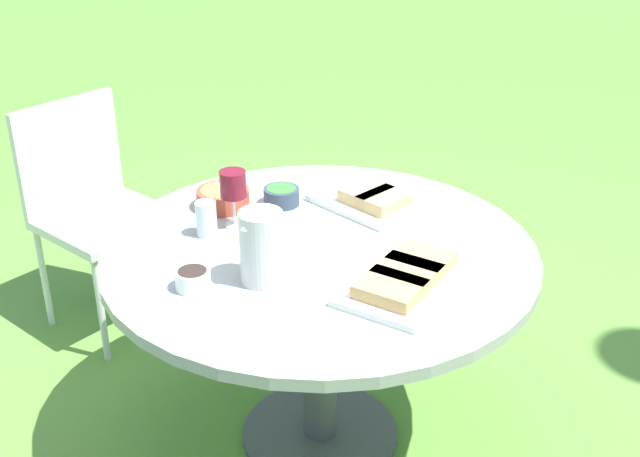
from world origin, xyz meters
name	(u,v)px	position (x,y,z in m)	size (l,w,h in m)	color
ground_plane	(320,434)	(0.00, 0.00, 0.00)	(40.00, 40.00, 0.00)	#5B8C38
dining_table	(320,277)	(0.00, 0.00, 0.60)	(1.27, 1.27, 0.70)	#4C4C51
chair_near_left	(92,198)	(0.08, -1.15, 0.52)	(0.47, 0.45, 0.89)	silver
water_pitcher	(261,247)	(0.25, 0.02, 0.81)	(0.13, 0.12, 0.20)	silver
wine_glass	(233,186)	(0.08, -0.28, 0.84)	(0.08, 0.08, 0.18)	silver
platter_bread_main	(370,200)	(-0.31, -0.08, 0.73)	(0.24, 0.34, 0.06)	white
platter_charcuterie	(406,278)	(0.00, 0.32, 0.73)	(0.44, 0.32, 0.06)	white
bowl_fries	(223,197)	(0.02, -0.42, 0.74)	(0.17, 0.17, 0.06)	#B74733
bowl_salad	(281,195)	(-0.13, -0.30, 0.74)	(0.12, 0.12, 0.06)	#334256
bowl_olives	(193,278)	(0.40, -0.08, 0.73)	(0.09, 0.09, 0.05)	white
cup_water_near	(206,219)	(0.18, -0.30, 0.76)	(0.06, 0.06, 0.11)	silver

